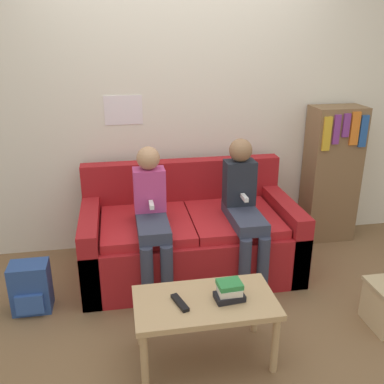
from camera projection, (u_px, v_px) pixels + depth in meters
name	position (u px, v px, depth m)	size (l,w,h in m)	color
ground_plane	(203.00, 307.00, 3.12)	(10.00, 10.00, 0.00)	brown
wall_back	(178.00, 104.00, 3.69)	(8.00, 0.06, 2.60)	silver
couch	(189.00, 237.00, 3.55)	(1.71, 0.91, 0.85)	maroon
coffee_table	(205.00, 308.00, 2.52)	(0.83, 0.45, 0.41)	tan
person_left	(152.00, 213.00, 3.18)	(0.24, 0.61, 1.09)	#33384C
person_right	(244.00, 205.00, 3.29)	(0.24, 0.61, 1.12)	#33384C
tv_remote	(180.00, 303.00, 2.46)	(0.09, 0.17, 0.02)	black
book_stack	(229.00, 291.00, 2.49)	(0.18, 0.14, 0.11)	black
bookshelf	(331.00, 174.00, 3.98)	(0.47, 0.31, 1.27)	brown
backpack	(31.00, 288.00, 3.03)	(0.27, 0.22, 0.37)	#284789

